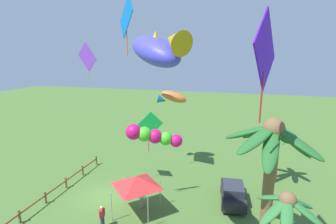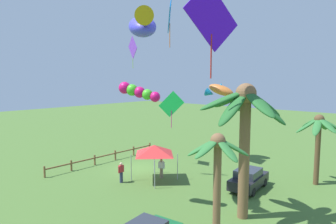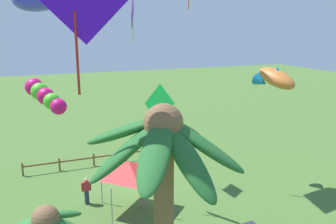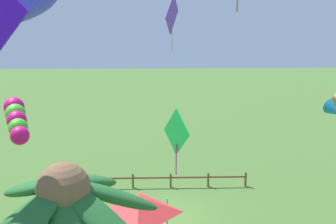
# 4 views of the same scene
# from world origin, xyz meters

# --- Properties ---
(ground_plane) EXTENTS (120.00, 120.00, 0.00)m
(ground_plane) POSITION_xyz_m (0.00, 0.00, 0.00)
(ground_plane) COLOR #476B2D
(palm_tree_0) EXTENTS (4.60, 5.07, 7.79)m
(palm_tree_0) POSITION_xyz_m (2.44, 11.56, 5.88)
(palm_tree_0) COLOR brown
(palm_tree_0) RESTS_ON ground
(palm_tree_1) EXTENTS (3.47, 3.38, 5.39)m
(palm_tree_1) POSITION_xyz_m (-6.26, 13.15, 4.10)
(palm_tree_1) COLOR brown
(palm_tree_1) RESTS_ON ground
(palm_tree_2) EXTENTS (2.92, 2.80, 5.48)m
(palm_tree_2) POSITION_xyz_m (5.80, 11.94, 4.06)
(palm_tree_2) COLOR brown
(palm_tree_2) RESTS_ON ground
(rail_fence) EXTENTS (12.20, 0.12, 0.95)m
(rail_fence) POSITION_xyz_m (0.77, -3.86, 0.59)
(rail_fence) COLOR brown
(rail_fence) RESTS_ON ground
(parked_car_1) EXTENTS (4.05, 2.07, 1.51)m
(parked_car_1) POSITION_xyz_m (-1.98, 9.72, 0.75)
(parked_car_1) COLOR black
(parked_car_1) RESTS_ON ground
(spectator_0) EXTENTS (0.38, 0.49, 1.59)m
(spectator_0) POSITION_xyz_m (0.53, 3.33, 0.81)
(spectator_0) COLOR gray
(spectator_0) RESTS_ON ground
(spectator_1) EXTENTS (0.55, 0.26, 1.59)m
(spectator_1) POSITION_xyz_m (3.38, 1.72, 0.81)
(spectator_1) COLOR #2D3351
(spectator_1) RESTS_ON ground
(festival_tent) EXTENTS (2.86, 2.86, 2.85)m
(festival_tent) POSITION_xyz_m (1.26, 3.26, 2.47)
(festival_tent) COLOR #9E9EA3
(festival_tent) RESTS_ON ground
(kite_diamond_0) EXTENTS (0.99, 1.96, 3.01)m
(kite_diamond_0) POSITION_xyz_m (-0.38, 3.60, 5.95)
(kite_diamond_0) COLOR #18CF4E
(kite_tube_1) EXTENTS (1.47, 2.55, 1.21)m
(kite_tube_1) POSITION_xyz_m (5.38, 5.90, 7.25)
(kite_tube_1) COLOR #E2126B
(kite_diamond_2) EXTENTS (0.75, 1.95, 2.89)m
(kite_diamond_2) POSITION_xyz_m (-0.38, -1.00, 10.79)
(kite_diamond_2) COLOR purple
(kite_fish_3) EXTENTS (1.82, 3.22, 1.70)m
(kite_fish_3) POSITION_xyz_m (-7.90, 3.39, 6.90)
(kite_fish_3) COLOR orange
(kite_diamond_4) EXTENTS (3.31, 1.16, 4.84)m
(kite_diamond_4) POSITION_xyz_m (4.62, 10.69, 11.08)
(kite_diamond_4) COLOR #490DD3
(kite_diamond_5) EXTENTS (2.52, 2.27, 4.65)m
(kite_diamond_5) POSITION_xyz_m (-3.30, 0.85, 13.83)
(kite_diamond_5) COLOR blue
(kite_fish_6) EXTENTS (3.55, 3.83, 2.04)m
(kite_fish_6) POSITION_xyz_m (5.14, 6.15, 11.23)
(kite_fish_6) COLOR #4643EA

